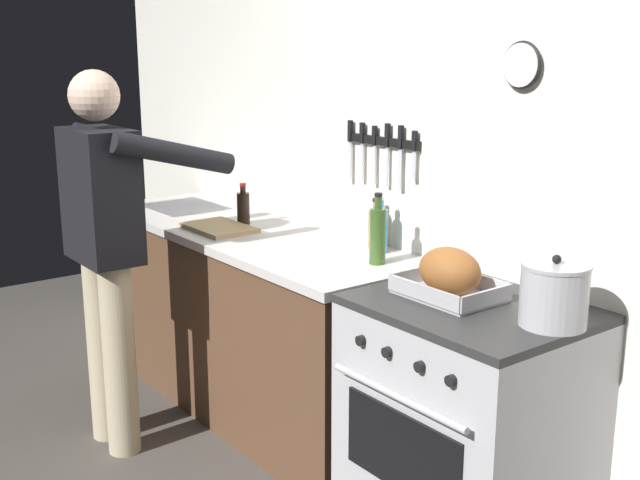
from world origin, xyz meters
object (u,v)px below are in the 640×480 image
(cutting_board, at_px, (219,228))
(bottle_dish_soap, at_px, (380,230))
(bottle_olive_oil, at_px, (378,234))
(bottle_soy_sauce, at_px, (243,207))
(stove, at_px, (467,426))
(bottle_vinegar, at_px, (376,227))
(stock_pot, at_px, (554,295))
(person_cook, at_px, (108,238))
(roasting_pan, at_px, (449,275))

(cutting_board, bearing_deg, bottle_dish_soap, 22.44)
(bottle_olive_oil, xyz_separation_m, bottle_soy_sauce, (-0.94, -0.04, -0.04))
(cutting_board, xyz_separation_m, bottle_dish_soap, (0.79, 0.32, 0.09))
(cutting_board, distance_m, bottle_dish_soap, 0.85)
(bottle_olive_oil, bearing_deg, bottle_soy_sauce, -177.44)
(cutting_board, bearing_deg, stove, 4.32)
(bottle_dish_soap, bearing_deg, bottle_vinegar, 151.62)
(stock_pot, height_order, bottle_olive_oil, bottle_olive_oil)
(person_cook, bearing_deg, bottle_olive_oil, -60.55)
(roasting_pan, relative_size, bottle_vinegar, 1.60)
(person_cook, xyz_separation_m, bottle_olive_oil, (0.86, 0.77, 0.07))
(stock_pot, xyz_separation_m, bottle_dish_soap, (-1.01, 0.17, -0.00))
(bottle_olive_oil, bearing_deg, bottle_dish_soap, 135.56)
(bottle_dish_soap, bearing_deg, bottle_olive_oil, -44.44)
(stove, relative_size, bottle_vinegar, 4.10)
(cutting_board, bearing_deg, bottle_soy_sauce, 101.31)
(stove, bearing_deg, bottle_dish_soap, 163.56)
(roasting_pan, bearing_deg, stove, 3.41)
(bottle_dish_soap, bearing_deg, person_cook, -129.46)
(person_cook, height_order, cutting_board, person_cook)
(stove, xyz_separation_m, person_cook, (-1.45, -0.68, 0.50))
(bottle_olive_oil, xyz_separation_m, bottle_dish_soap, (-0.13, 0.12, -0.02))
(bottle_vinegar, bearing_deg, bottle_dish_soap, -28.38)
(stock_pot, bearing_deg, cutting_board, -175.02)
(stove, xyz_separation_m, bottle_vinegar, (-0.78, 0.25, 0.54))
(cutting_board, xyz_separation_m, bottle_soy_sauce, (-0.03, 0.16, 0.07))
(cutting_board, bearing_deg, stock_pot, 4.98)
(stock_pot, bearing_deg, bottle_olive_oil, 177.14)
(cutting_board, bearing_deg, bottle_vinegar, 26.77)
(stock_pot, distance_m, bottle_dish_soap, 1.02)
(bottle_olive_oil, relative_size, bottle_soy_sauce, 1.41)
(roasting_pan, bearing_deg, bottle_dish_soap, 160.38)
(person_cook, height_order, bottle_soy_sauce, person_cook)
(stove, relative_size, person_cook, 0.54)
(stove, xyz_separation_m, stock_pot, (0.29, 0.04, 0.55))
(roasting_pan, height_order, cutting_board, roasting_pan)
(stock_pot, xyz_separation_m, cutting_board, (-1.79, -0.16, -0.09))
(person_cook, relative_size, bottle_soy_sauce, 8.14)
(person_cook, bearing_deg, stock_pot, -79.68)
(bottle_soy_sauce, bearing_deg, bottle_dish_soap, 11.52)
(bottle_soy_sauce, bearing_deg, bottle_olive_oil, 2.56)
(stove, distance_m, bottle_soy_sauce, 1.62)
(cutting_board, xyz_separation_m, bottle_vinegar, (0.72, 0.36, 0.08))
(cutting_board, relative_size, bottle_olive_oil, 1.25)
(stove, xyz_separation_m, bottle_olive_oil, (-0.59, 0.09, 0.57))
(roasting_pan, bearing_deg, bottle_vinegar, 159.44)
(roasting_pan, bearing_deg, cutting_board, -175.61)
(roasting_pan, xyz_separation_m, bottle_vinegar, (-0.68, 0.25, 0.01))
(person_cook, bearing_deg, bottle_dish_soap, -51.76)
(person_cook, distance_m, bottle_olive_oil, 1.16)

